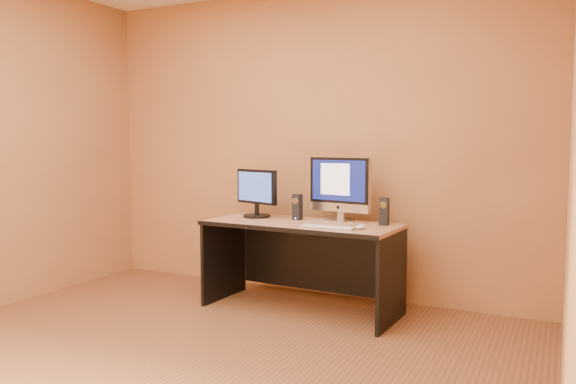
% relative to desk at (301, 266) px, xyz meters
% --- Properties ---
extents(floor, '(4.00, 4.00, 0.00)m').
position_rel_desk_xyz_m(floor, '(-0.18, -1.46, -0.34)').
color(floor, brown).
rests_on(floor, ground).
extents(walls, '(4.00, 4.00, 2.60)m').
position_rel_desk_xyz_m(walls, '(-0.18, -1.46, 0.96)').
color(walls, '#A97444').
rests_on(walls, ground).
extents(desk, '(1.52, 0.73, 0.69)m').
position_rel_desk_xyz_m(desk, '(0.00, 0.00, 0.00)').
color(desk, tan).
rests_on(desk, ground).
extents(imac, '(0.55, 0.28, 0.51)m').
position_rel_desk_xyz_m(imac, '(0.22, 0.21, 0.60)').
color(imac, '#B3B2B7').
rests_on(imac, desk).
extents(second_monitor, '(0.49, 0.35, 0.39)m').
position_rel_desk_xyz_m(second_monitor, '(-0.46, 0.12, 0.54)').
color(second_monitor, black).
rests_on(second_monitor, desk).
extents(speaker_left, '(0.07, 0.07, 0.20)m').
position_rel_desk_xyz_m(speaker_left, '(-0.09, 0.12, 0.45)').
color(speaker_left, black).
rests_on(speaker_left, desk).
extents(speaker_right, '(0.07, 0.07, 0.20)m').
position_rel_desk_xyz_m(speaker_right, '(0.61, 0.14, 0.45)').
color(speaker_right, black).
rests_on(speaker_right, desk).
extents(keyboard, '(0.40, 0.11, 0.02)m').
position_rel_desk_xyz_m(keyboard, '(0.30, -0.20, 0.35)').
color(keyboard, '#B9B8BD').
rests_on(keyboard, desk).
extents(mouse, '(0.08, 0.11, 0.03)m').
position_rel_desk_xyz_m(mouse, '(0.52, -0.12, 0.36)').
color(mouse, white).
rests_on(mouse, desk).
extents(cable_a, '(0.08, 0.19, 0.01)m').
position_rel_desk_xyz_m(cable_a, '(0.32, 0.29, 0.35)').
color(cable_a, black).
rests_on(cable_a, desk).
extents(cable_b, '(0.10, 0.15, 0.01)m').
position_rel_desk_xyz_m(cable_b, '(0.22, 0.29, 0.35)').
color(cable_b, black).
rests_on(cable_b, desk).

